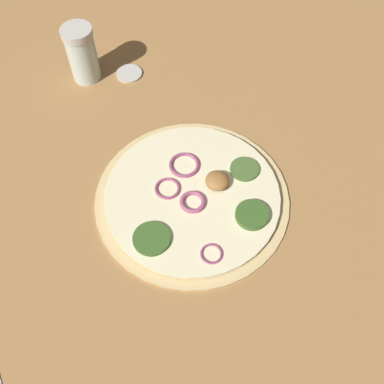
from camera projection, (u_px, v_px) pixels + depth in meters
ground_plane at (192, 199)px, 0.61m from camera, size 3.00×3.00×0.00m
pizza at (193, 197)px, 0.60m from camera, size 0.26×0.26×0.03m
spice_jar at (82, 54)px, 0.70m from camera, size 0.05×0.05×0.09m
loose_cap at (129, 73)px, 0.74m from camera, size 0.04×0.04×0.01m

